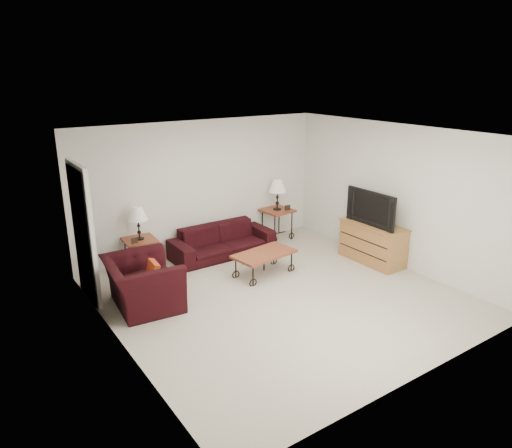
{
  "coord_description": "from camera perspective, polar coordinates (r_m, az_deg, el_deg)",
  "views": [
    {
      "loc": [
        -4.07,
        -5.27,
        3.35
      ],
      "look_at": [
        0.0,
        0.7,
        1.0
      ],
      "focal_mm": 33.26,
      "sensor_mm": 36.0,
      "label": 1
    }
  ],
  "objects": [
    {
      "name": "side_table_right",
      "position": [
        9.84,
        2.54,
        0.0
      ],
      "size": [
        0.61,
        0.61,
        0.63
      ],
      "primitive_type": "cube",
      "rotation": [
        0.0,
        0.0,
        0.07
      ],
      "color": "brown",
      "rests_on": "ground"
    },
    {
      "name": "wall_right",
      "position": [
        8.69,
        16.48,
        3.26
      ],
      "size": [
        0.02,
        5.0,
        2.5
      ],
      "primitive_type": "cube",
      "color": "silver",
      "rests_on": "ground"
    },
    {
      "name": "wall_left",
      "position": [
        5.89,
        -16.51,
        -3.67
      ],
      "size": [
        0.02,
        5.0,
        2.5
      ],
      "primitive_type": "cube",
      "color": "silver",
      "rests_on": "ground"
    },
    {
      "name": "ceiling",
      "position": [
        6.72,
        3.42,
        10.7
      ],
      "size": [
        5.0,
        5.0,
        0.0
      ],
      "primitive_type": "plane",
      "color": "white",
      "rests_on": "wall_back"
    },
    {
      "name": "lamp_left",
      "position": [
        8.32,
        -13.96,
        0.11
      ],
      "size": [
        0.35,
        0.35,
        0.58
      ],
      "primitive_type": null,
      "rotation": [
        0.0,
        0.0,
        -0.06
      ],
      "color": "black",
      "rests_on": "side_table_left"
    },
    {
      "name": "coffee_table",
      "position": [
        8.14,
        0.97,
        -4.77
      ],
      "size": [
        1.13,
        0.71,
        0.4
      ],
      "primitive_type": "cube",
      "rotation": [
        0.0,
        0.0,
        0.13
      ],
      "color": "brown",
      "rests_on": "ground"
    },
    {
      "name": "wall_front",
      "position": [
        5.36,
        19.78,
        -6.22
      ],
      "size": [
        5.0,
        0.02,
        2.5
      ],
      "primitive_type": "cube",
      "color": "silver",
      "rests_on": "ground"
    },
    {
      "name": "doorway",
      "position": [
        7.48,
        -20.14,
        -1.29
      ],
      "size": [
        0.08,
        0.94,
        2.04
      ],
      "primitive_type": "cube",
      "color": "black",
      "rests_on": "ground"
    },
    {
      "name": "television",
      "position": [
        8.65,
        14.08,
        1.94
      ],
      "size": [
        0.14,
        1.08,
        0.62
      ],
      "primitive_type": "imported",
      "rotation": [
        0.0,
        0.0,
        -1.57
      ],
      "color": "black",
      "rests_on": "tv_stand"
    },
    {
      "name": "side_table_left",
      "position": [
        8.51,
        -13.67,
        -3.62
      ],
      "size": [
        0.56,
        0.56,
        0.58
      ],
      "primitive_type": "cube",
      "rotation": [
        0.0,
        0.0,
        -0.06
      ],
      "color": "brown",
      "rests_on": "ground"
    },
    {
      "name": "tv_stand",
      "position": [
        8.87,
        13.84,
        -2.22
      ],
      "size": [
        0.5,
        1.21,
        0.72
      ],
      "primitive_type": "cube",
      "color": "#B49043",
      "rests_on": "ground"
    },
    {
      "name": "photo_frame_right",
      "position": [
        9.7,
        3.81,
        1.98
      ],
      "size": [
        0.13,
        0.03,
        0.1
      ],
      "primitive_type": "cube",
      "rotation": [
        0.0,
        0.0,
        -0.14
      ],
      "color": "black",
      "rests_on": "side_table_right"
    },
    {
      "name": "wall_back",
      "position": [
        9.03,
        -6.47,
        4.43
      ],
      "size": [
        5.0,
        0.02,
        2.5
      ],
      "primitive_type": "cube",
      "color": "silver",
      "rests_on": "ground"
    },
    {
      "name": "armchair",
      "position": [
        7.22,
        -13.5,
        -6.93
      ],
      "size": [
        1.1,
        1.23,
        0.74
      ],
      "primitive_type": "imported",
      "rotation": [
        0.0,
        0.0,
        1.47
      ],
      "color": "black",
      "rests_on": "ground"
    },
    {
      "name": "sofa",
      "position": [
        8.96,
        -4.06,
        -2.02
      ],
      "size": [
        1.97,
        0.77,
        0.58
      ],
      "primitive_type": "imported",
      "color": "black",
      "rests_on": "ground"
    },
    {
      "name": "ground",
      "position": [
        7.46,
        3.07,
        -8.71
      ],
      "size": [
        5.0,
        5.0,
        0.0
      ],
      "primitive_type": "plane",
      "color": "beige",
      "rests_on": "ground"
    },
    {
      "name": "throw_pillow",
      "position": [
        7.16,
        -12.32,
        -5.72
      ],
      "size": [
        0.12,
        0.34,
        0.33
      ],
      "primitive_type": "cube",
      "rotation": [
        0.0,
        0.0,
        1.47
      ],
      "color": "red",
      "rests_on": "armchair"
    },
    {
      "name": "lamp_right",
      "position": [
        9.66,
        2.59,
        3.54
      ],
      "size": [
        0.38,
        0.38,
        0.63
      ],
      "primitive_type": null,
      "rotation": [
        0.0,
        0.0,
        0.07
      ],
      "color": "black",
      "rests_on": "side_table_right"
    },
    {
      "name": "backpack",
      "position": [
        9.22,
        0.18,
        -1.9
      ],
      "size": [
        0.39,
        0.35,
        0.42
      ],
      "primitive_type": "ellipsoid",
      "rotation": [
        0.0,
        0.0,
        -0.37
      ],
      "color": "black",
      "rests_on": "ground"
    },
    {
      "name": "photo_frame_left",
      "position": [
        8.21,
        -14.44,
        -1.95
      ],
      "size": [
        0.12,
        0.03,
        0.1
      ],
      "primitive_type": "cube",
      "rotation": [
        0.0,
        0.0,
        0.11
      ],
      "color": "black",
      "rests_on": "side_table_left"
    }
  ]
}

